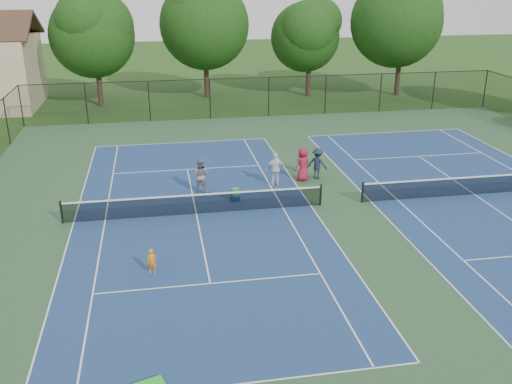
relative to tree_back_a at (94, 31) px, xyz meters
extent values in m
plane|color=#234716|center=(13.00, -24.00, -6.04)|extent=(140.00, 140.00, 0.00)
cube|color=#325A35|center=(13.00, -24.00, -6.03)|extent=(36.00, 36.00, 0.01)
cube|color=navy|center=(6.00, -24.00, -6.03)|extent=(10.97, 23.77, 0.00)
cube|color=white|center=(6.00, -12.11, -6.02)|extent=(10.97, 0.06, 0.00)
cube|color=white|center=(0.52, -24.00, -6.02)|extent=(0.06, 23.77, 0.00)
cube|color=white|center=(11.48, -24.00, -6.02)|extent=(0.06, 23.77, 0.00)
cube|color=white|center=(1.88, -24.00, -6.02)|extent=(0.06, 23.77, 0.00)
cube|color=white|center=(10.12, -24.00, -6.02)|extent=(0.06, 23.77, 0.00)
cube|color=white|center=(6.00, -17.60, -6.02)|extent=(8.23, 0.06, 0.00)
cube|color=white|center=(6.00, -30.40, -6.02)|extent=(8.23, 0.06, 0.00)
cube|color=white|center=(6.00, -24.00, -6.02)|extent=(0.06, 12.80, 0.00)
cylinder|color=black|center=(0.05, -24.00, -5.50)|extent=(0.10, 0.10, 1.07)
cylinder|color=black|center=(11.95, -24.00, -5.50)|extent=(0.10, 0.10, 1.07)
cube|color=black|center=(6.00, -24.00, -5.57)|extent=(11.90, 0.01, 0.90)
cube|color=white|center=(6.00, -24.00, -5.09)|extent=(11.90, 0.04, 0.07)
cube|color=navy|center=(20.00, -24.00, -6.03)|extent=(10.97, 23.77, 0.00)
cube|color=white|center=(20.00, -12.11, -6.02)|extent=(10.97, 0.06, 0.00)
cube|color=white|center=(14.52, -24.00, -6.02)|extent=(0.06, 23.77, 0.00)
cube|color=white|center=(15.88, -24.00, -6.02)|extent=(0.06, 23.77, 0.00)
cube|color=white|center=(20.00, -17.60, -6.02)|extent=(8.23, 0.06, 0.00)
cube|color=white|center=(20.00, -24.00, -6.02)|extent=(0.06, 12.80, 0.00)
cylinder|color=black|center=(14.05, -24.00, -5.50)|extent=(0.10, 0.10, 1.07)
cube|color=black|center=(20.00, -24.00, -5.57)|extent=(11.90, 0.01, 0.90)
cube|color=white|center=(20.00, -24.00, -5.09)|extent=(11.90, 0.04, 0.07)
cylinder|color=black|center=(-5.00, -6.00, -4.54)|extent=(0.08, 0.08, 3.00)
cylinder|color=black|center=(-0.50, -6.00, -4.54)|extent=(0.08, 0.08, 3.00)
cylinder|color=black|center=(4.00, -6.00, -4.54)|extent=(0.08, 0.08, 3.00)
cylinder|color=black|center=(8.50, -6.00, -4.54)|extent=(0.08, 0.08, 3.00)
cylinder|color=black|center=(13.00, -6.00, -4.54)|extent=(0.08, 0.08, 3.00)
cylinder|color=black|center=(17.50, -6.00, -4.54)|extent=(0.08, 0.08, 3.00)
cylinder|color=black|center=(22.00, -6.00, -4.54)|extent=(0.08, 0.08, 3.00)
cylinder|color=black|center=(26.50, -6.00, -4.54)|extent=(0.08, 0.08, 3.00)
cylinder|color=black|center=(31.00, -6.00, -4.54)|extent=(0.08, 0.08, 3.00)
cylinder|color=black|center=(-5.00, -10.50, -4.54)|extent=(0.08, 0.08, 3.00)
cube|color=black|center=(13.00, -6.00, -4.54)|extent=(36.00, 0.01, 3.00)
cube|color=black|center=(13.00, -6.00, -3.04)|extent=(36.00, 0.05, 0.05)
cylinder|color=#2D2116|center=(0.00, 0.00, -4.15)|extent=(0.44, 0.44, 3.78)
sphere|color=#17380F|center=(0.00, 0.00, -0.39)|extent=(6.80, 6.80, 6.80)
sphere|color=#17380F|center=(0.00, 0.00, 0.28)|extent=(5.58, 5.58, 5.58)
sphere|color=#17380F|center=(0.00, 0.00, 0.94)|extent=(4.35, 4.35, 4.35)
cylinder|color=#2D2116|center=(9.00, 2.00, -3.97)|extent=(0.44, 0.44, 4.14)
sphere|color=#17380F|center=(9.00, 2.00, 0.19)|extent=(7.60, 7.60, 7.60)
sphere|color=#17380F|center=(9.00, 2.00, 0.82)|extent=(6.23, 6.23, 6.23)
sphere|color=#17380F|center=(9.00, 2.00, 1.44)|extent=(4.86, 4.86, 4.86)
cylinder|color=#2D2116|center=(18.00, 1.00, -4.33)|extent=(0.44, 0.44, 3.42)
sphere|color=#17380F|center=(18.00, 1.00, -0.97)|extent=(6.00, 6.00, 6.00)
sphere|color=#17380F|center=(18.00, 1.00, -0.27)|extent=(4.92, 4.92, 4.92)
sphere|color=#17380F|center=(18.00, 1.00, 0.44)|extent=(3.84, 3.84, 3.84)
cylinder|color=#2D2116|center=(26.00, 0.00, -3.88)|extent=(0.44, 0.44, 4.32)
sphere|color=#17380F|center=(26.00, 0.00, 0.43)|extent=(7.80, 7.80, 7.80)
sphere|color=#17380F|center=(26.00, 0.00, 1.04)|extent=(6.40, 6.40, 6.40)
sphere|color=#17380F|center=(26.00, 0.00, 1.65)|extent=(4.99, 4.99, 4.99)
imported|color=orange|center=(3.96, -29.23, -5.55)|extent=(0.40, 0.30, 0.97)
imported|color=gray|center=(6.46, -21.20, -5.14)|extent=(1.06, 0.95, 1.79)
imported|color=white|center=(10.40, -20.91, -5.15)|extent=(1.05, 0.45, 1.78)
imported|color=#1A273B|center=(12.84, -20.29, -5.19)|extent=(1.26, 1.18, 1.71)
imported|color=maroon|center=(11.98, -20.44, -5.13)|extent=(1.04, 0.89, 1.81)
cube|color=navy|center=(7.99, -22.78, -5.88)|extent=(0.45, 0.36, 0.32)
cube|color=green|center=(7.99, -22.78, -5.53)|extent=(0.40, 0.35, 0.36)
camera|label=1|loc=(4.49, -48.34, 4.51)|focal=40.00mm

